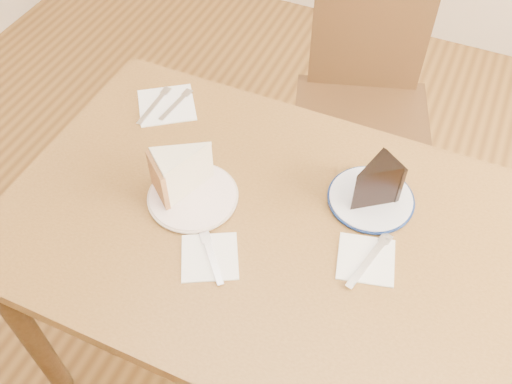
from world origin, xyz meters
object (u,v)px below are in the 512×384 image
object	(u,v)px
plate_navy	(371,199)
chocolate_cake	(371,186)
chair_far	(361,109)
table	(262,246)
carrot_cake	(187,170)
plate_cream	(193,196)

from	to	relation	value
plate_navy	chocolate_cake	xyz separation A→B (m)	(-0.00, -0.01, 0.06)
chair_far	plate_navy	size ratio (longest dim) A/B	4.62
table	chair_far	distance (m)	0.75
chair_far	plate_navy	xyz separation A→B (m)	(0.16, -0.57, 0.25)
chair_far	carrot_cake	xyz separation A→B (m)	(-0.25, -0.72, 0.31)
table	chair_far	size ratio (longest dim) A/B	1.33
chair_far	plate_cream	xyz separation A→B (m)	(-0.22, -0.74, 0.25)
table	chocolate_cake	bearing A→B (deg)	36.06
chocolate_cake	plate_navy	bearing A→B (deg)	-74.81
plate_navy	chocolate_cake	world-z (taller)	chocolate_cake
plate_cream	carrot_cake	bearing A→B (deg)	134.53
chair_far	chocolate_cake	distance (m)	0.68
plate_navy	chocolate_cake	bearing A→B (deg)	-109.28
plate_cream	chair_far	bearing A→B (deg)	73.26
table	chocolate_cake	size ratio (longest dim) A/B	11.27
chair_far	chocolate_cake	xyz separation A→B (m)	(0.16, -0.59, 0.31)
chocolate_cake	chair_far	bearing A→B (deg)	-40.29
chair_far	carrot_cake	size ratio (longest dim) A/B	6.80
plate_navy	carrot_cake	distance (m)	0.44
plate_cream	plate_navy	xyz separation A→B (m)	(0.39, 0.16, 0.00)
chocolate_cake	carrot_cake	bearing A→B (deg)	51.94
plate_cream	table	bearing A→B (deg)	0.94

